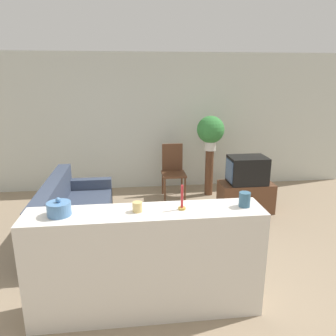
# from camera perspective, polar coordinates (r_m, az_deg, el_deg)

# --- Properties ---
(ground_plane) EXTENTS (14.00, 14.00, 0.00)m
(ground_plane) POSITION_cam_1_polar(r_m,az_deg,el_deg) (3.89, -3.95, -19.93)
(ground_plane) COLOR gray
(wall_back) EXTENTS (9.00, 0.06, 2.70)m
(wall_back) POSITION_cam_1_polar(r_m,az_deg,el_deg) (6.65, -5.76, 7.84)
(wall_back) COLOR silver
(wall_back) RESTS_ON ground_plane
(couch) EXTENTS (0.87, 2.06, 0.83)m
(couch) POSITION_cam_1_polar(r_m,az_deg,el_deg) (4.93, -15.95, -8.50)
(couch) COLOR #384256
(couch) RESTS_ON ground_plane
(tv_stand) EXTENTS (0.90, 0.47, 0.51)m
(tv_stand) POSITION_cam_1_polar(r_m,az_deg,el_deg) (5.80, 13.35, -4.91)
(tv_stand) COLOR brown
(tv_stand) RESTS_ON ground_plane
(television) EXTENTS (0.63, 0.45, 0.46)m
(television) POSITION_cam_1_polar(r_m,az_deg,el_deg) (5.65, 13.59, -0.34)
(television) COLOR black
(television) RESTS_ON tv_stand
(wooden_chair) EXTENTS (0.44, 0.44, 1.01)m
(wooden_chair) POSITION_cam_1_polar(r_m,az_deg,el_deg) (6.27, 0.89, -0.06)
(wooden_chair) COLOR brown
(wooden_chair) RESTS_ON ground_plane
(plant_stand) EXTENTS (0.16, 0.16, 0.89)m
(plant_stand) POSITION_cam_1_polar(r_m,az_deg,el_deg) (6.40, 7.16, -0.80)
(plant_stand) COLOR brown
(plant_stand) RESTS_ON ground_plane
(potted_plant) EXTENTS (0.51, 0.51, 0.65)m
(potted_plant) POSITION_cam_1_polar(r_m,az_deg,el_deg) (6.22, 7.42, 6.49)
(potted_plant) COLOR white
(potted_plant) RESTS_ON plant_stand
(foreground_counter) EXTENTS (2.22, 0.44, 1.07)m
(foreground_counter) POSITION_cam_1_polar(r_m,az_deg,el_deg) (3.28, -3.78, -16.11)
(foreground_counter) COLOR silver
(foreground_counter) RESTS_ON ground_plane
(decorative_bowl) EXTENTS (0.21, 0.21, 0.17)m
(decorative_bowl) POSITION_cam_1_polar(r_m,az_deg,el_deg) (3.07, -18.45, -6.73)
(decorative_bowl) COLOR #4C7AAD
(decorative_bowl) RESTS_ON foreground_counter
(candle_jar) EXTENTS (0.09, 0.09, 0.09)m
(candle_jar) POSITION_cam_1_polar(r_m,az_deg,el_deg) (3.01, -5.36, -6.74)
(candle_jar) COLOR tan
(candle_jar) RESTS_ON foreground_counter
(candlestick) EXTENTS (0.07, 0.07, 0.24)m
(candlestick) POSITION_cam_1_polar(r_m,az_deg,el_deg) (3.03, 2.45, -5.87)
(candlestick) COLOR #B7933D
(candlestick) RESTS_ON foreground_counter
(coffee_tin) EXTENTS (0.11, 0.11, 0.14)m
(coffee_tin) POSITION_cam_1_polar(r_m,az_deg,el_deg) (3.18, 13.19, -5.36)
(coffee_tin) COLOR #335B75
(coffee_tin) RESTS_ON foreground_counter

